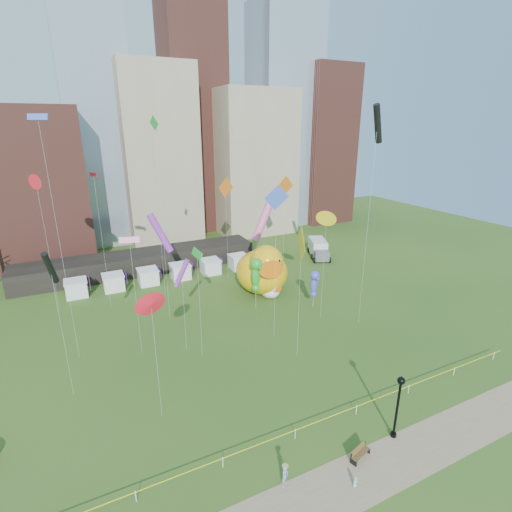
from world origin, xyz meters
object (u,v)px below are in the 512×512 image
small_duck (271,290)px  woman (285,476)px  big_duck (263,270)px  box_truck (318,248)px  park_bench (359,452)px  seahorse_green (256,272)px  lamppost (398,400)px  toddler (355,482)px  seahorse_purple (314,282)px

small_duck → woman: size_ratio=2.34×
big_duck → small_duck: bearing=-69.5°
box_truck → woman: size_ratio=4.70×
park_bench → woman: (-6.04, 0.41, 0.33)m
seahorse_green → small_duck: bearing=28.1°
lamppost → seahorse_green: bearing=89.4°
small_duck → park_bench: size_ratio=2.03×
toddler → seahorse_purple: bearing=53.4°
park_bench → woman: woman is taller
big_duck → box_truck: 19.36m
seahorse_purple → park_bench: seahorse_purple is taller
park_bench → small_duck: bearing=58.7°
lamppost → small_duck: bearing=82.8°
woman → big_duck: bearing=37.6°
big_duck → toddler: size_ratio=13.91×
big_duck → woman: (-12.92, -28.57, -2.75)m
small_duck → box_truck: bearing=24.7°
seahorse_green → park_bench: (-4.01, -25.30, -4.48)m
lamppost → park_bench: bearing=-173.8°
park_bench → box_truck: 45.39m
seahorse_purple → big_duck: bearing=129.2°
box_truck → toddler: bearing=-98.6°
box_truck → lamppost: bearing=-93.8°
big_duck → toddler: 32.09m
woman → seahorse_purple: bearing=23.8°
seahorse_green → toddler: 28.05m
seahorse_green → lamppost: seahorse_green is taller
seahorse_purple → toddler: bearing=-108.1°
seahorse_green → box_truck: bearing=34.8°
seahorse_green → seahorse_purple: seahorse_green is taller
big_duck → park_bench: size_ratio=5.85×
seahorse_green → box_truck: 23.90m
lamppost → toddler: size_ratio=7.14×
park_bench → box_truck: bearing=42.5°
park_bench → box_truck: (23.37, 38.90, 1.06)m
park_bench → toddler: park_bench is taller
box_truck → woman: bearing=-104.2°
park_bench → lamppost: 4.78m
seahorse_green → woman: bearing=-112.3°
small_duck → box_truck: (16.25, 11.91, 0.31)m
lamppost → toddler: 6.71m
park_bench → toddler: 2.53m
toddler → lamppost: bearing=12.6°
seahorse_purple → park_bench: 24.63m
big_duck → woman: 31.47m
seahorse_green → seahorse_purple: size_ratio=1.33×
woman → park_bench: bearing=-31.9°
park_bench → toddler: size_ratio=2.38×
big_duck → box_truck: (16.50, 9.92, -2.01)m
lamppost → woman: bearing=-180.0°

